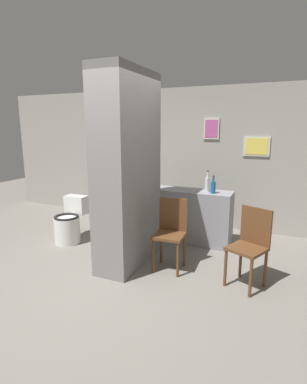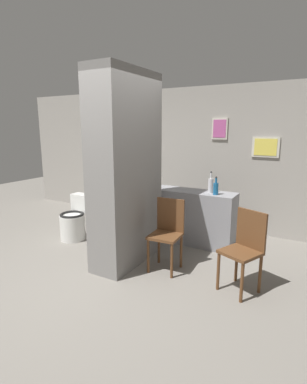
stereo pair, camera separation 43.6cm
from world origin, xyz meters
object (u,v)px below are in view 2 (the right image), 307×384
object	(u,v)px
toilet	(75,221)
chair_by_doorway	(244,247)
bicycle	(134,217)
bottle_tall	(211,185)
chair_near_pillar	(167,231)

from	to	relation	value
toilet	chair_by_doorway	distance (m)	2.92
bicycle	bottle_tall	size ratio (longest dim) A/B	4.71
toilet	bottle_tall	size ratio (longest dim) A/B	2.18
chair_near_pillar	chair_by_doorway	world-z (taller)	same
toilet	chair_by_doorway	size ratio (longest dim) A/B	0.78
chair_near_pillar	bottle_tall	bearing A→B (deg)	74.42
bicycle	bottle_tall	xyz separation A→B (m)	(1.30, 0.22, 0.67)
chair_near_pillar	chair_by_doorway	bearing A→B (deg)	-6.86
toilet	chair_near_pillar	xyz separation A→B (m)	(1.88, -0.21, 0.22)
chair_by_doorway	bicycle	distance (m)	2.30
chair_by_doorway	bicycle	xyz separation A→B (m)	(-2.11, 0.89, -0.21)
toilet	chair_near_pillar	bearing A→B (deg)	-6.45
bottle_tall	chair_near_pillar	bearing A→B (deg)	-101.81
chair_near_pillar	toilet	bearing A→B (deg)	169.78
bicycle	chair_by_doorway	bearing A→B (deg)	-22.83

